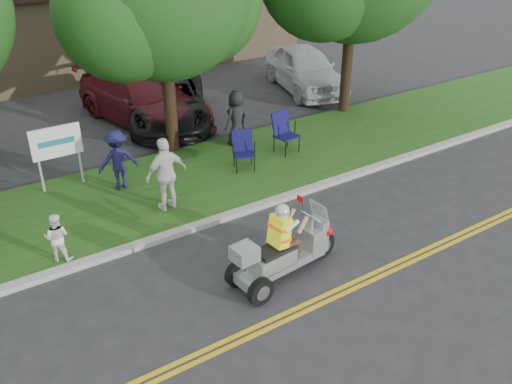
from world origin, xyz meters
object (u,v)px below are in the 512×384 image
lawn_chair_b (284,130)px  trike_scooter (283,253)px  parked_car_right (143,99)px  lawn_chair_a (243,147)px  spectator_adult_right (166,174)px  parked_car_mid (169,101)px  parked_car_far_right (305,69)px

lawn_chair_b → trike_scooter: bearing=-133.5°
lawn_chair_b → parked_car_right: bearing=109.2°
trike_scooter → parked_car_right: (1.14, 9.50, 0.23)m
lawn_chair_a → spectator_adult_right: 2.86m
lawn_chair_b → spectator_adult_right: spectator_adult_right is taller
lawn_chair_a → lawn_chair_b: bearing=32.4°
parked_car_mid → parked_car_far_right: bearing=27.7°
trike_scooter → parked_car_right: size_ratio=0.45×
trike_scooter → lawn_chair_a: 4.91m
lawn_chair_a → parked_car_far_right: (5.89, 4.86, 0.14)m
lawn_chair_a → parked_car_mid: parked_car_mid is taller
spectator_adult_right → lawn_chair_a: bearing=-166.9°
trike_scooter → parked_car_far_right: bearing=44.8°
trike_scooter → parked_car_far_right: (7.82, 9.37, 0.25)m
lawn_chair_b → spectator_adult_right: 4.45m
lawn_chair_b → parked_car_far_right: 6.27m
lawn_chair_a → parked_car_right: 5.05m
trike_scooter → spectator_adult_right: bearing=96.7°
lawn_chair_a → parked_car_mid: 4.52m
spectator_adult_right → parked_car_mid: 6.04m
parked_car_right → lawn_chair_a: bearing=-92.7°
parked_car_mid → spectator_adult_right: bearing=-91.1°
spectator_adult_right → parked_car_far_right: 10.35m
trike_scooter → parked_car_mid: (1.84, 9.03, 0.15)m
lawn_chair_b → parked_car_far_right: bearing=39.0°
spectator_adult_right → parked_car_far_right: size_ratio=0.37×
spectator_adult_right → parked_car_far_right: (8.58, 5.78, -0.17)m
lawn_chair_b → parked_car_mid: size_ratio=0.22×
lawn_chair_b → parked_car_right: 5.25m
parked_car_right → parked_car_far_right: size_ratio=1.15×
lawn_chair_a → spectator_adult_right: size_ratio=0.59×
spectator_adult_right → parked_car_right: 6.21m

